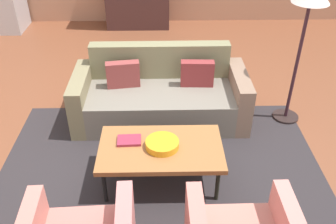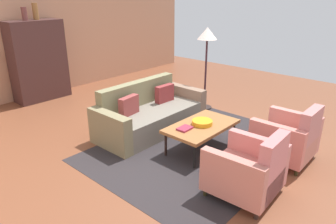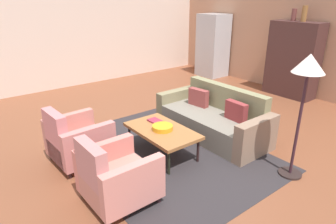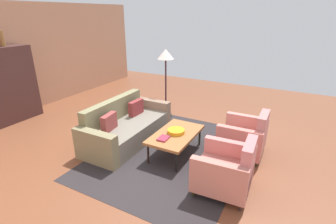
% 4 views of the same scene
% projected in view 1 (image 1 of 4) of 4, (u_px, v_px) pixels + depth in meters
% --- Properties ---
extents(ground_plane, '(11.14, 11.14, 0.00)m').
position_uv_depth(ground_plane, '(162.00, 132.00, 4.46)').
color(ground_plane, brown).
extents(area_rug, '(3.40, 2.60, 0.01)m').
position_uv_depth(area_rug, '(162.00, 175.00, 3.84)').
color(area_rug, '#2D282A').
rests_on(area_rug, ground).
extents(couch, '(2.10, 0.91, 0.86)m').
position_uv_depth(couch, '(161.00, 95.00, 4.62)').
color(couch, slate).
rests_on(couch, ground).
extents(coffee_table, '(1.20, 0.70, 0.43)m').
position_uv_depth(coffee_table, '(161.00, 150.00, 3.58)').
color(coffee_table, black).
rests_on(coffee_table, ground).
extents(fruit_bowl, '(0.32, 0.32, 0.07)m').
position_uv_depth(fruit_bowl, '(163.00, 144.00, 3.54)').
color(fruit_bowl, orange).
rests_on(fruit_bowl, coffee_table).
extents(book_stack, '(0.24, 0.18, 0.03)m').
position_uv_depth(book_stack, '(130.00, 140.00, 3.62)').
color(book_stack, maroon).
rests_on(book_stack, coffee_table).
extents(floor_lamp, '(0.40, 0.40, 1.72)m').
position_uv_depth(floor_lamp, '(310.00, 6.00, 3.91)').
color(floor_lamp, '#2B201E').
rests_on(floor_lamp, ground).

